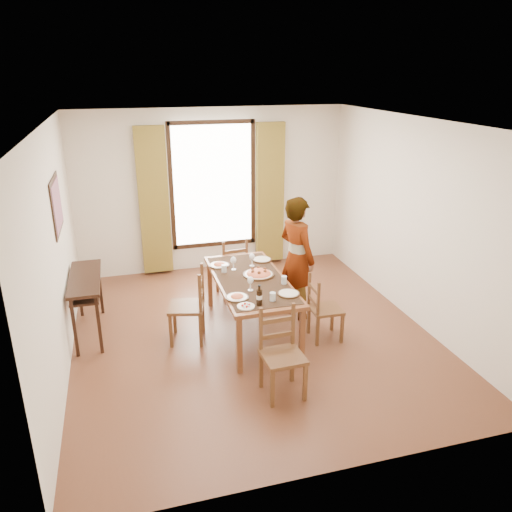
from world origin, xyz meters
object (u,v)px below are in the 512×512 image
object	(u,v)px
console_table	(86,285)
man	(297,258)
dining_table	(251,283)
pasta_platter	(259,272)

from	to	relation	value
console_table	man	world-z (taller)	man
dining_table	console_table	bearing A→B (deg)	165.61
dining_table	pasta_platter	size ratio (longest dim) A/B	4.74
man	pasta_platter	size ratio (longest dim) A/B	4.26
console_table	man	xyz separation A→B (m)	(2.77, -0.22, 0.17)
dining_table	pasta_platter	distance (m)	0.18
dining_table	man	size ratio (longest dim) A/B	1.11
dining_table	man	xyz separation A→B (m)	(0.73, 0.30, 0.16)
console_table	dining_table	bearing A→B (deg)	-14.39
console_table	man	bearing A→B (deg)	-4.60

